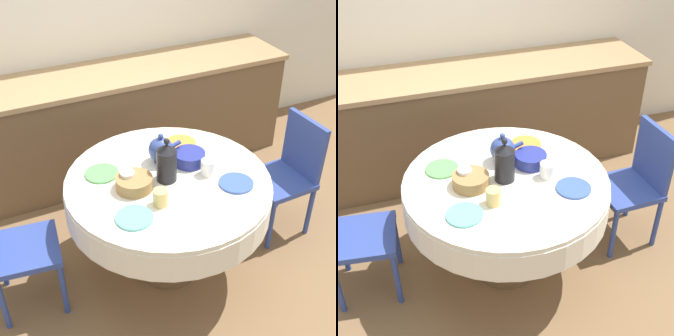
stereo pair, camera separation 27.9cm
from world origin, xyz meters
The scene contains 18 objects.
ground_plane centered at (0.00, 0.00, 0.00)m, with size 12.00×12.00×0.00m, color brown.
wall_back centered at (0.00, 1.62, 1.30)m, with size 7.00×0.05×2.60m.
kitchen_counter centered at (0.00, 1.29, 0.46)m, with size 3.24×0.64×0.92m.
dining_table centered at (0.00, 0.00, 0.62)m, with size 1.27×1.27×0.75m.
chair_left centered at (0.97, 0.03, 0.49)m, with size 0.41×0.41×0.89m.
chair_right centered at (-0.97, 0.12, 0.49)m, with size 0.45×0.45×0.89m.
plate_near_left centered at (-0.32, -0.25, 0.75)m, with size 0.21×0.21×0.01m, color #60BCB7.
cup_near_left centered at (-0.14, -0.20, 0.80)m, with size 0.09×0.09×0.10m, color #DBB766.
plate_near_right centered at (0.35, -0.22, 0.75)m, with size 0.21×0.21×0.01m, color #3856AD.
cup_near_right centered at (0.24, -0.06, 0.80)m, with size 0.09×0.09×0.10m, color white.
plate_far_left centered at (-0.35, 0.22, 0.75)m, with size 0.21×0.21×0.01m, color #5BA85B.
cup_far_left centered at (-0.24, 0.04, 0.80)m, with size 0.09×0.09×0.10m, color white.
plate_far_right centered at (0.25, 0.33, 0.75)m, with size 0.21×0.21×0.01m, color orange.
cup_far_right centered at (0.08, 0.23, 0.80)m, with size 0.09×0.09×0.10m, color #5BA39E.
coffee_carafe centered at (-0.01, 0.00, 0.87)m, with size 0.12×0.12×0.29m.
teapot centered at (0.04, 0.19, 0.84)m, with size 0.22×0.16×0.21m.
bread_basket centered at (-0.22, 0.00, 0.78)m, with size 0.22×0.22×0.08m, color olive.
fruit_bowl centered at (0.20, 0.10, 0.78)m, with size 0.20×0.20×0.08m, color navy.
Camera 1 is at (-0.99, -2.07, 2.42)m, focal length 50.00 mm.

